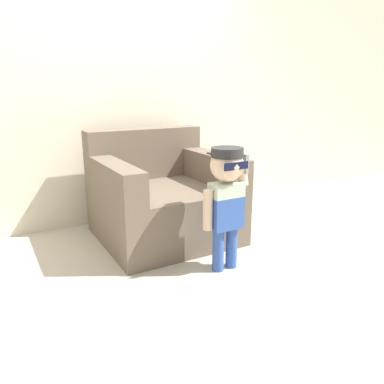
{
  "coord_description": "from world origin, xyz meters",
  "views": [
    {
      "loc": [
        -1.11,
        -2.74,
        1.24
      ],
      "look_at": [
        0.24,
        -0.35,
        0.49
      ],
      "focal_mm": 35.0,
      "sensor_mm": 36.0,
      "label": 1
    }
  ],
  "objects": [
    {
      "name": "ground_plane",
      "position": [
        0.0,
        0.0,
        0.0
      ],
      "size": [
        10.0,
        10.0,
        0.0
      ],
      "primitive_type": "plane",
      "color": "#BCB29E"
    },
    {
      "name": "side_table",
      "position": [
        1.09,
        0.13,
        0.33
      ],
      "size": [
        0.39,
        0.39,
        0.55
      ],
      "color": "white",
      "rests_on": "ground_plane"
    },
    {
      "name": "wall_back",
      "position": [
        0.0,
        0.72,
        1.3
      ],
      "size": [
        10.0,
        0.05,
        2.6
      ],
      "color": "beige",
      "rests_on": "ground_plane"
    },
    {
      "name": "person_child",
      "position": [
        0.3,
        -0.73,
        0.58
      ],
      "size": [
        0.36,
        0.27,
        0.87
      ],
      "color": "#3356AD",
      "rests_on": "ground_plane"
    },
    {
      "name": "armchair",
      "position": [
        0.19,
        0.07,
        0.33
      ],
      "size": [
        1.07,
        1.03,
        0.9
      ],
      "color": "#6B5B4C",
      "rests_on": "ground_plane"
    }
  ]
}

